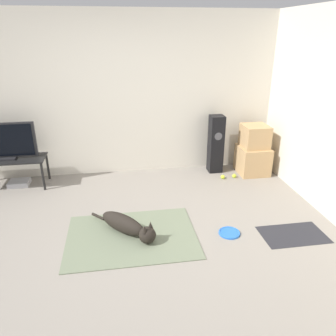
{
  "coord_description": "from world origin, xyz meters",
  "views": [
    {
      "loc": [
        -0.02,
        -3.17,
        2.22
      ],
      "look_at": [
        0.65,
        1.02,
        0.45
      ],
      "focal_mm": 35.0,
      "sensor_mm": 36.0,
      "label": 1
    }
  ],
  "objects": [
    {
      "name": "tv_stand",
      "position": [
        -1.72,
        1.74,
        0.41
      ],
      "size": [
        1.18,
        0.47,
        0.46
      ],
      "color": "black",
      "rests_on": "ground_plane"
    },
    {
      "name": "dog",
      "position": [
        0.03,
        0.14,
        0.12
      ],
      "size": [
        0.75,
        0.77,
        0.25
      ],
      "color": "black",
      "rests_on": "area_rug"
    },
    {
      "name": "tennis_ball_near_speaker",
      "position": [
        1.83,
        1.5,
        0.03
      ],
      "size": [
        0.07,
        0.07,
        0.07
      ],
      "color": "#C6E033",
      "rests_on": "ground_plane"
    },
    {
      "name": "area_rug",
      "position": [
        0.07,
        0.09,
        0.01
      ],
      "size": [
        1.5,
        1.09,
        0.01
      ],
      "color": "slate",
      "rests_on": "ground_plane"
    },
    {
      "name": "floor_speaker",
      "position": [
        1.59,
        1.84,
        0.48
      ],
      "size": [
        0.23,
        0.23,
        0.97
      ],
      "color": "black",
      "rests_on": "ground_plane"
    },
    {
      "name": "cardboard_box_upper",
      "position": [
        2.2,
        1.68,
        0.64
      ],
      "size": [
        0.4,
        0.42,
        0.36
      ],
      "color": "tan",
      "rests_on": "cardboard_box_lower"
    },
    {
      "name": "tennis_ball_by_boxes",
      "position": [
        1.63,
        1.49,
        0.03
      ],
      "size": [
        0.07,
        0.07,
        0.07
      ],
      "color": "#C6E033",
      "rests_on": "ground_plane"
    },
    {
      "name": "tv",
      "position": [
        -1.72,
        1.74,
        0.73
      ],
      "size": [
        0.99,
        0.2,
        0.55
      ],
      "color": "#232326",
      "rests_on": "tv_stand"
    },
    {
      "name": "ground_plane",
      "position": [
        0.0,
        0.0,
        0.0
      ],
      "size": [
        12.0,
        12.0,
        0.0
      ],
      "primitive_type": "plane",
      "color": "gray"
    },
    {
      "name": "game_console",
      "position": [
        -1.58,
        1.77,
        0.04
      ],
      "size": [
        0.3,
        0.26,
        0.07
      ],
      "color": "#B7B7BC",
      "rests_on": "ground_plane"
    },
    {
      "name": "wall_back",
      "position": [
        0.0,
        2.1,
        1.27
      ],
      "size": [
        8.0,
        0.06,
        2.55
      ],
      "color": "silver",
      "rests_on": "ground_plane"
    },
    {
      "name": "frisbee",
      "position": [
        1.22,
        -0.04,
        0.01
      ],
      "size": [
        0.25,
        0.25,
        0.03
      ],
      "color": "blue",
      "rests_on": "ground_plane"
    },
    {
      "name": "cardboard_box_lower",
      "position": [
        2.19,
        1.66,
        0.23
      ],
      "size": [
        0.48,
        0.5,
        0.46
      ],
      "color": "tan",
      "rests_on": "ground_plane"
    },
    {
      "name": "door_mat",
      "position": [
        1.96,
        -0.18,
        0.0
      ],
      "size": [
        0.76,
        0.46,
        0.01
      ],
      "color": "#28282D",
      "rests_on": "ground_plane"
    }
  ]
}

